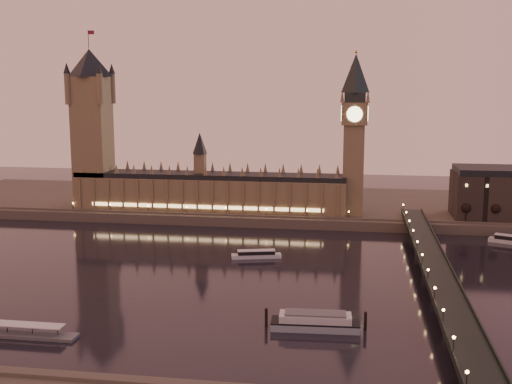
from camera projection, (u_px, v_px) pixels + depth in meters
ground at (235, 275)px, 304.14m from camera, size 700.00×700.00×0.00m
far_embankment at (319, 206)px, 459.81m from camera, size 560.00×130.00×6.00m
palace_of_westminster at (209, 187)px, 424.33m from camera, size 180.00×26.62×52.00m
victoria_tower at (92, 119)px, 428.88m from camera, size 31.68×31.68×118.00m
big_ben at (354, 125)px, 402.98m from camera, size 17.68×17.68×104.00m
westminster_bridge at (434, 273)px, 289.41m from camera, size 13.20×260.00×15.30m
bare_tree_0 at (467, 210)px, 389.43m from camera, size 5.27×5.27×10.71m
bare_tree_1 at (493, 210)px, 387.15m from camera, size 5.27×5.27×10.71m
cruise_boat_a at (256, 254)px, 334.26m from camera, size 26.41×11.83×4.13m
cruise_boat_b at (512, 240)px, 363.55m from camera, size 25.99×15.63×4.71m
moored_barge at (315, 322)px, 237.61m from camera, size 37.88×10.88×6.95m
pontoon_pier at (22, 333)px, 231.39m from camera, size 40.87×6.81×10.90m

